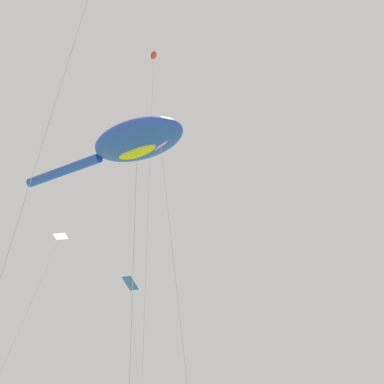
{
  "coord_description": "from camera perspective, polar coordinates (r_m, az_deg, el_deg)",
  "views": [
    {
      "loc": [
        -8.71,
        -2.71,
        1.89
      ],
      "look_at": [
        -0.14,
        8.33,
        8.39
      ],
      "focal_mm": 43.09,
      "sensor_mm": 36.0,
      "label": 1
    }
  ],
  "objects": [
    {
      "name": "big_show_kite",
      "position": [
        26.05,
        -7.38,
        6.06
      ],
      "size": [
        5.66,
        12.92,
        16.06
      ],
      "rotation": [
        0.0,
        0.0,
        -1.24
      ],
      "color": "blue",
      "rests_on": "ground"
    },
    {
      "name": "small_kite_triangle_green",
      "position": [
        32.0,
        -16.38,
        -6.29
      ],
      "size": [
        4.29,
        1.5,
        12.64
      ],
      "rotation": [
        0.0,
        0.0,
        -1.42
      ],
      "color": "white",
      "rests_on": "ground"
    },
    {
      "name": "small_kite_stunt_black",
      "position": [
        19.4,
        -3.53,
        2.5
      ],
      "size": [
        1.5,
        1.25,
        12.34
      ],
      "rotation": [
        0.0,
        0.0,
        -2.55
      ],
      "color": "pink",
      "rests_on": "ground"
    },
    {
      "name": "small_kite_tiny_distant",
      "position": [
        30.1,
        -7.63,
        -11.55
      ],
      "size": [
        1.87,
        1.14,
        9.42
      ],
      "rotation": [
        0.0,
        0.0,
        0.14
      ],
      "color": "blue",
      "rests_on": "ground"
    },
    {
      "name": "small_kite_box_yellow",
      "position": [
        32.53,
        -4.82,
        15.29
      ],
      "size": [
        1.44,
        2.4,
        24.06
      ],
      "rotation": [
        0.0,
        0.0,
        0.97
      ],
      "color": "red",
      "rests_on": "ground"
    }
  ]
}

